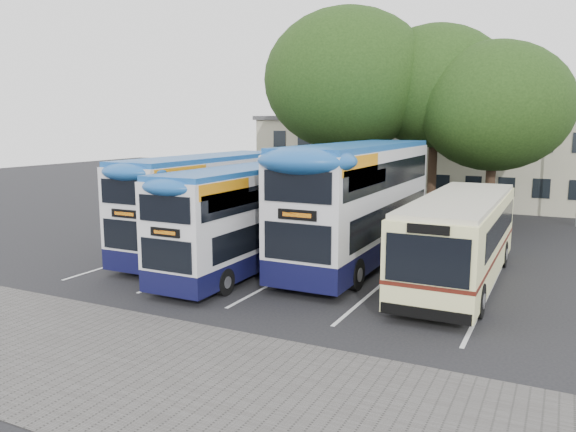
# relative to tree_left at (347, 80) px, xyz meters

# --- Properties ---
(ground) EXTENTS (120.00, 120.00, 0.00)m
(ground) POSITION_rel_tree_left_xyz_m (6.14, -16.10, -8.03)
(ground) COLOR black
(ground) RESTS_ON ground
(paving_strip) EXTENTS (40.00, 6.00, 0.01)m
(paving_strip) POSITION_rel_tree_left_xyz_m (4.14, -21.10, -8.02)
(paving_strip) COLOR #595654
(paving_strip) RESTS_ON ground
(bay_lines) EXTENTS (14.12, 11.00, 0.01)m
(bay_lines) POSITION_rel_tree_left_xyz_m (2.39, -11.10, -8.02)
(bay_lines) COLOR silver
(bay_lines) RESTS_ON ground
(depot_building) EXTENTS (32.40, 8.40, 6.20)m
(depot_building) POSITION_rel_tree_left_xyz_m (6.14, 10.89, -4.88)
(depot_building) COLOR #B2AE8F
(depot_building) RESTS_ON ground
(tree_left) EXTENTS (9.39, 9.39, 12.03)m
(tree_left) POSITION_rel_tree_left_xyz_m (0.00, 0.00, 0.00)
(tree_left) COLOR black
(tree_left) RESTS_ON ground
(tree_mid) EXTENTS (7.99, 7.99, 11.05)m
(tree_mid) POSITION_rel_tree_left_xyz_m (4.55, 1.86, -0.39)
(tree_mid) COLOR black
(tree_mid) RESTS_ON ground
(tree_right) EXTENTS (7.88, 7.88, 9.85)m
(tree_right) POSITION_rel_tree_left_xyz_m (7.87, 0.76, -1.55)
(tree_right) COLOR black
(tree_right) RESTS_ON ground
(bus_dd_left) EXTENTS (2.47, 10.19, 4.25)m
(bus_dd_left) POSITION_rel_tree_left_xyz_m (-2.44, -10.47, -5.69)
(bus_dd_left) COLOR #0E0F34
(bus_dd_left) RESTS_ON ground
(bus_dd_mid) EXTENTS (2.32, 9.58, 3.99)m
(bus_dd_mid) POSITION_rel_tree_left_xyz_m (0.58, -12.31, -5.83)
(bus_dd_mid) COLOR #0E0F34
(bus_dd_mid) RESTS_ON ground
(bus_dd_right) EXTENTS (2.81, 11.57, 4.82)m
(bus_dd_right) POSITION_rel_tree_left_xyz_m (4.02, -9.16, -5.37)
(bus_dd_right) COLOR #0E0F34
(bus_dd_right) RESTS_ON ground
(bus_single) EXTENTS (2.65, 10.39, 3.10)m
(bus_single) POSITION_rel_tree_left_xyz_m (8.24, -10.43, -6.27)
(bus_single) COLOR #F2F0A1
(bus_single) RESTS_ON ground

